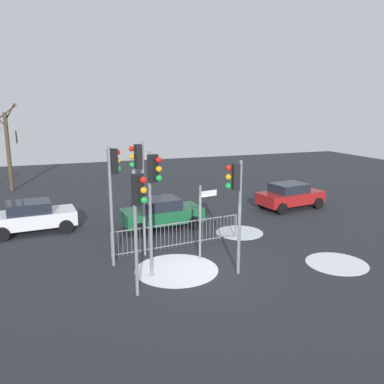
% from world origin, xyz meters
% --- Properties ---
extents(ground_plane, '(60.00, 60.00, 0.00)m').
position_xyz_m(ground_plane, '(0.00, 0.00, 0.00)').
color(ground_plane, '#26282D').
extents(traffic_light_rear_right, '(0.50, 0.43, 4.43)m').
position_xyz_m(traffic_light_rear_right, '(-2.77, 1.75, 3.25)').
color(traffic_light_rear_right, slate).
rests_on(traffic_light_rear_right, ground).
extents(traffic_light_mid_right, '(0.41, 0.52, 3.97)m').
position_xyz_m(traffic_light_mid_right, '(-2.51, -1.07, 2.91)').
color(traffic_light_mid_right, slate).
rests_on(traffic_light_mid_right, ground).
extents(traffic_light_foreground_right, '(0.57, 0.34, 4.50)m').
position_xyz_m(traffic_light_foreground_right, '(-1.70, 2.28, 3.30)').
color(traffic_light_foreground_right, slate).
rests_on(traffic_light_foreground_right, ground).
extents(traffic_light_mid_left, '(0.43, 0.50, 4.35)m').
position_xyz_m(traffic_light_mid_left, '(-1.72, 0.19, 3.19)').
color(traffic_light_mid_left, slate).
rests_on(traffic_light_mid_left, ground).
extents(traffic_light_rear_left, '(0.56, 0.36, 4.02)m').
position_xyz_m(traffic_light_rear_left, '(0.97, -0.53, 2.95)').
color(traffic_light_rear_left, slate).
rests_on(traffic_light_rear_left, ground).
extents(direction_sign_post, '(0.78, 0.21, 2.90)m').
position_xyz_m(direction_sign_post, '(0.42, 1.21, 1.63)').
color(direction_sign_post, slate).
rests_on(direction_sign_post, ground).
extents(pedestrian_guard_railing, '(5.70, 0.67, 1.07)m').
position_xyz_m(pedestrian_guard_railing, '(-0.02, 2.71, 0.55)').
color(pedestrian_guard_railing, slate).
rests_on(pedestrian_guard_railing, ground).
extents(car_white_trailing, '(3.92, 2.16, 1.47)m').
position_xyz_m(car_white_trailing, '(-5.78, 7.00, 0.77)').
color(car_white_trailing, silver).
rests_on(car_white_trailing, ground).
extents(car_red_mid, '(4.00, 2.36, 1.47)m').
position_xyz_m(car_red_mid, '(8.04, 6.55, 0.77)').
color(car_red_mid, maroon).
rests_on(car_red_mid, ground).
extents(car_green_far, '(3.90, 2.13, 1.47)m').
position_xyz_m(car_green_far, '(0.04, 5.51, 0.77)').
color(car_green_far, '#195933').
rests_on(car_green_far, ground).
extents(bare_tree_left, '(1.49, 1.51, 6.00)m').
position_xyz_m(bare_tree_left, '(-7.36, 17.52, 2.96)').
color(bare_tree_left, '#473828').
rests_on(bare_tree_left, ground).
extents(snow_patch_kerb, '(3.02, 3.02, 0.01)m').
position_xyz_m(snow_patch_kerb, '(-0.83, 0.49, 0.01)').
color(snow_patch_kerb, white).
rests_on(snow_patch_kerb, ground).
extents(snow_patch_island, '(2.20, 2.20, 0.01)m').
position_xyz_m(snow_patch_island, '(3.26, 3.52, 0.01)').
color(snow_patch_island, silver).
rests_on(snow_patch_island, ground).
extents(snow_patch_verge, '(2.28, 2.28, 0.01)m').
position_xyz_m(snow_patch_verge, '(4.99, -1.07, 0.01)').
color(snow_patch_verge, white).
rests_on(snow_patch_verge, ground).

